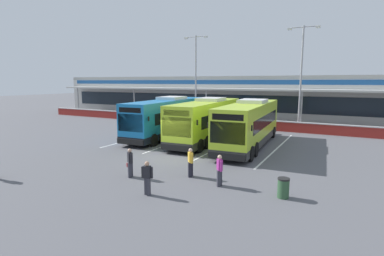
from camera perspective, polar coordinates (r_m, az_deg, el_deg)
name	(u,v)px	position (r m, az deg, el deg)	size (l,w,h in m)	color
ground_plane	(170,156)	(21.43, -4.22, -5.30)	(200.00, 200.00, 0.00)	#56565B
terminal_building	(265,97)	(45.91, 13.89, 5.88)	(70.00, 13.00, 6.00)	#B7B7B2
red_barrier_wall	(237,123)	(34.26, 8.70, 0.95)	(60.00, 0.40, 1.10)	maroon
coach_bus_leftmost	(167,118)	(28.81, -4.75, 1.98)	(3.54, 12.29, 3.78)	#1972B7
coach_bus_left_centre	(207,121)	(26.64, 2.89, 1.43)	(3.54, 12.29, 3.78)	#B7DB2D
coach_bus_centre	(249,125)	(24.59, 10.97, 0.65)	(3.54, 12.29, 3.78)	#B7DB2D
bay_stripe_far_west	(148,135)	(29.75, -8.41, -1.33)	(0.14, 13.00, 0.01)	silver
bay_stripe_west	(185,139)	(27.51, -1.32, -2.08)	(0.14, 13.00, 0.01)	silver
bay_stripe_mid_west	(228,143)	(25.77, 6.88, -2.89)	(0.14, 13.00, 0.01)	silver
bay_stripe_centre	(277,148)	(24.63, 16.06, -3.74)	(0.14, 13.00, 0.01)	silver
pedestrian_with_handbag	(130,162)	(16.86, -11.81, -6.40)	(0.60, 0.54, 1.62)	#33333D
pedestrian_in_dark_coat	(220,169)	(15.19, 5.31, -7.90)	(0.42, 0.46, 1.62)	#33333D
pedestrian_child	(191,161)	(16.56, -0.29, -6.43)	(0.44, 0.45, 1.62)	black
pedestrian_approaching_bus	(147,177)	(14.12, -8.58, -9.27)	(0.54, 0.31, 1.62)	#33333D
lamp_post_west	(196,73)	(38.90, 0.73, 10.46)	(3.24, 0.28, 11.00)	#9E9EA3
lamp_post_centre	(301,72)	(34.12, 20.23, 10.13)	(3.24, 0.28, 11.00)	#9E9EA3
litter_bin	(283,188)	(14.40, 17.12, -10.92)	(0.54, 0.54, 0.93)	#2D5133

